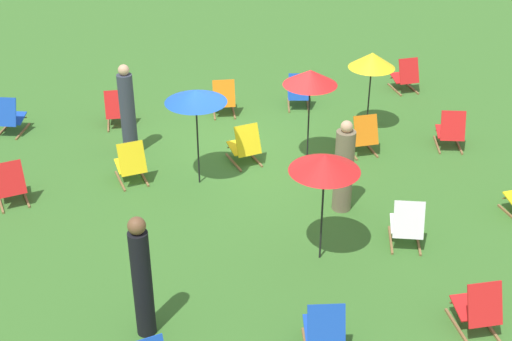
% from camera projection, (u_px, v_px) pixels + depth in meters
% --- Properties ---
extents(ground_plane, '(40.00, 40.00, 0.00)m').
position_uv_depth(ground_plane, '(243.00, 163.00, 13.75)').
color(ground_plane, '#386B28').
extents(deckchair_0, '(0.55, 0.81, 0.83)m').
position_uv_depth(deckchair_0, '(224.00, 99.00, 15.57)').
color(deckchair_0, olive).
rests_on(deckchair_0, ground).
extents(deckchair_2, '(0.63, 0.85, 0.83)m').
position_uv_depth(deckchair_2, '(299.00, 92.00, 15.89)').
color(deckchair_2, olive).
rests_on(deckchair_2, ground).
extents(deckchair_3, '(0.51, 0.78, 0.83)m').
position_uv_depth(deckchair_3, '(405.00, 76.00, 16.73)').
color(deckchair_3, olive).
rests_on(deckchair_3, ground).
extents(deckchair_4, '(0.50, 0.77, 0.83)m').
position_uv_depth(deckchair_4, '(363.00, 135.00, 13.99)').
color(deckchair_4, olive).
rests_on(deckchair_4, ground).
extents(deckchair_5, '(0.69, 0.87, 0.83)m').
position_uv_depth(deckchair_5, '(407.00, 224.00, 11.23)').
color(deckchair_5, olive).
rests_on(deckchair_5, ground).
extents(deckchair_6, '(0.62, 0.84, 0.83)m').
position_uv_depth(deckchair_6, '(245.00, 145.00, 13.61)').
color(deckchair_6, olive).
rests_on(deckchair_6, ground).
extents(deckchair_9, '(0.51, 0.78, 0.83)m').
position_uv_depth(deckchair_9, '(117.00, 109.00, 15.06)').
color(deckchair_9, olive).
rests_on(deckchair_9, ground).
extents(deckchair_10, '(0.60, 0.83, 0.83)m').
position_uv_depth(deckchair_10, '(131.00, 164.00, 12.98)').
color(deckchair_10, olive).
rests_on(deckchair_10, ground).
extents(deckchair_11, '(0.59, 0.83, 0.83)m').
position_uv_depth(deckchair_11, '(324.00, 330.00, 9.10)').
color(deckchair_11, olive).
rests_on(deckchair_11, ground).
extents(deckchair_12, '(0.67, 0.86, 0.83)m').
position_uv_depth(deckchair_12, '(451.00, 131.00, 14.17)').
color(deckchair_12, olive).
rests_on(deckchair_12, ground).
extents(deckchair_13, '(0.63, 0.85, 0.83)m').
position_uv_depth(deckchair_13, '(10.00, 184.00, 12.33)').
color(deckchair_13, olive).
rests_on(deckchair_13, ground).
extents(deckchair_14, '(0.68, 0.87, 0.83)m').
position_uv_depth(deckchair_14, '(9.00, 117.00, 14.74)').
color(deckchair_14, olive).
rests_on(deckchair_14, ground).
extents(deckchair_15, '(0.50, 0.77, 0.83)m').
position_uv_depth(deckchair_15, '(478.00, 308.00, 9.47)').
color(deckchair_15, olive).
rests_on(deckchair_15, ground).
extents(umbrella_0, '(1.10, 1.10, 1.85)m').
position_uv_depth(umbrella_0, '(196.00, 96.00, 12.27)').
color(umbrella_0, black).
rests_on(umbrella_0, ground).
extents(umbrella_1, '(1.07, 1.07, 1.84)m').
position_uv_depth(umbrella_1, '(325.00, 163.00, 10.25)').
color(umbrella_1, black).
rests_on(umbrella_1, ground).
extents(umbrella_2, '(1.01, 1.01, 1.95)m').
position_uv_depth(umbrella_2, '(310.00, 78.00, 12.84)').
color(umbrella_2, black).
rests_on(umbrella_2, ground).
extents(umbrella_3, '(0.96, 0.96, 1.73)m').
position_uv_depth(umbrella_3, '(372.00, 60.00, 14.25)').
color(umbrella_3, black).
rests_on(umbrella_3, ground).
extents(person_0, '(0.36, 0.36, 1.85)m').
position_uv_depth(person_0, '(142.00, 278.00, 9.17)').
color(person_0, black).
rests_on(person_0, ground).
extents(person_1, '(0.30, 0.30, 1.87)m').
position_uv_depth(person_1, '(128.00, 112.00, 13.69)').
color(person_1, '#333847').
rests_on(person_1, ground).
extents(person_2, '(0.38, 0.38, 1.69)m').
position_uv_depth(person_2, '(344.00, 169.00, 11.95)').
color(person_2, '#72664C').
rests_on(person_2, ground).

